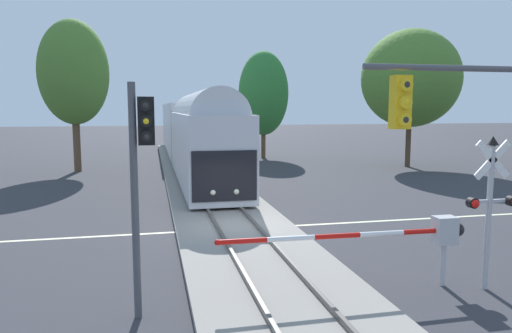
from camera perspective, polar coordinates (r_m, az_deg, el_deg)
ground_plane at (r=18.15m, az=-2.59°, el=-7.45°), size 220.00×220.00×0.00m
road_centre_stripe at (r=18.14m, az=-2.59°, el=-7.44°), size 44.00×0.20×0.01m
railway_track at (r=18.12m, az=-2.59°, el=-7.16°), size 4.40×80.00×0.32m
commuter_train at (r=38.58m, az=-7.97°, el=4.31°), size 3.04×40.41×5.16m
crossing_gate_near at (r=12.70m, az=18.61°, el=-7.64°), size 6.39×0.40×1.80m
crossing_signal_mast at (r=13.08m, az=26.17°, el=-3.28°), size 1.36×0.44×3.85m
traffic_signal_median at (r=10.27m, az=-13.59°, el=0.47°), size 0.53×0.38×5.05m
elm_centre_background at (r=43.53m, az=0.90°, el=8.70°), size 4.49×4.49×9.60m
maple_right_background at (r=38.75m, az=17.94°, el=9.94°), size 7.43×7.43×10.45m
oak_behind_train at (r=36.42m, az=-20.90°, el=10.39°), size 4.82×4.82×10.66m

